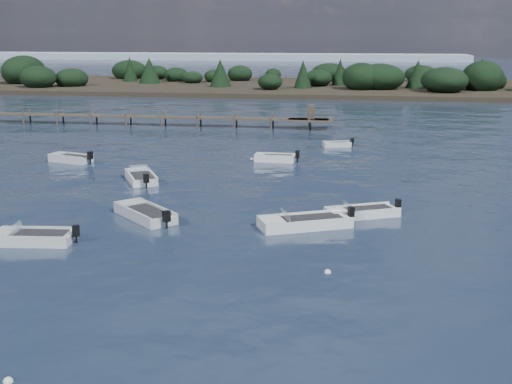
% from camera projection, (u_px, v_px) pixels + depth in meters
% --- Properties ---
extents(ground, '(400.00, 400.00, 0.00)m').
position_uv_depth(ground, '(287.00, 115.00, 84.35)').
color(ground, '#162234').
rests_on(ground, ground).
extents(tender_far_grey_b, '(2.99, 1.72, 1.00)m').
position_uv_depth(tender_far_grey_b, '(337.00, 145.00, 60.92)').
color(tender_far_grey_b, silver).
rests_on(tender_far_grey_b, ground).
extents(tender_far_white, '(3.77, 1.49, 1.28)m').
position_uv_depth(tender_far_white, '(275.00, 159.00, 53.97)').
color(tender_far_white, silver).
rests_on(tender_far_white, ground).
extents(tender_far_grey, '(4.15, 2.45, 1.31)m').
position_uv_depth(tender_far_grey, '(71.00, 160.00, 53.80)').
color(tender_far_grey, silver).
rests_on(tender_far_grey, ground).
extents(dinghy_mid_grey, '(4.59, 4.50, 1.28)m').
position_uv_depth(dinghy_mid_grey, '(145.00, 215.00, 37.54)').
color(dinghy_mid_grey, silver).
rests_on(dinghy_mid_grey, ground).
extents(dinghy_mid_white_b, '(4.59, 3.26, 1.15)m').
position_uv_depth(dinghy_mid_white_b, '(362.00, 214.00, 37.92)').
color(dinghy_mid_white_b, silver).
rests_on(dinghy_mid_white_b, ground).
extents(dinghy_mid_white_a, '(5.45, 3.83, 1.28)m').
position_uv_depth(dinghy_mid_white_a, '(304.00, 224.00, 35.79)').
color(dinghy_mid_white_a, silver).
rests_on(dinghy_mid_white_a, ground).
extents(dinghy_extra_b, '(3.43, 4.32, 1.33)m').
position_uv_depth(dinghy_extra_b, '(141.00, 179.00, 46.78)').
color(dinghy_extra_b, silver).
rests_on(dinghy_extra_b, ground).
extents(dinghy_extra_a, '(4.49, 2.26, 1.26)m').
position_uv_depth(dinghy_extra_a, '(34.00, 239.00, 33.17)').
color(dinghy_extra_a, silver).
rests_on(dinghy_extra_a, ground).
extents(buoy_a, '(0.32, 0.32, 0.32)m').
position_uv_depth(buoy_a, '(8.00, 382.00, 19.96)').
color(buoy_a, white).
rests_on(buoy_a, ground).
extents(buoy_b, '(0.32, 0.32, 0.32)m').
position_uv_depth(buoy_b, '(328.00, 273.00, 29.03)').
color(buoy_b, white).
rests_on(buoy_b, ground).
extents(buoy_e, '(0.32, 0.32, 0.32)m').
position_uv_depth(buoy_e, '(252.00, 160.00, 54.83)').
color(buoy_e, white).
rests_on(buoy_e, ground).
extents(jetty, '(64.50, 3.20, 3.40)m').
position_uv_depth(jetty, '(94.00, 116.00, 75.86)').
color(jetty, '#483E35').
rests_on(jetty, ground).
extents(far_headland, '(190.00, 40.00, 5.80)m').
position_uv_depth(far_headland, '(445.00, 80.00, 118.47)').
color(far_headland, black).
rests_on(far_headland, ground).
extents(distant_haze, '(280.00, 20.00, 2.40)m').
position_uv_depth(distant_haze, '(112.00, 59.00, 260.79)').
color(distant_haze, '#93A2B6').
rests_on(distant_haze, ground).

